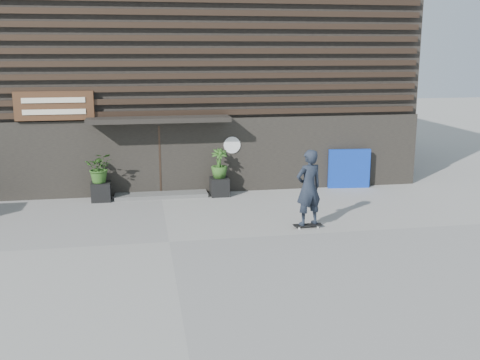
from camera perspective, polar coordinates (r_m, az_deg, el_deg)
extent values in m
plane|color=gray|center=(14.38, -7.12, -6.18)|extent=(80.00, 80.00, 0.00)
cube|color=#51514E|center=(18.78, -7.91, -1.48)|extent=(3.00, 0.80, 0.12)
cube|color=black|center=(18.56, -13.77, -1.14)|extent=(0.60, 0.60, 0.60)
imported|color=#2D591E|center=(18.39, -13.90, 1.22)|extent=(0.86, 0.75, 0.96)
cube|color=black|center=(18.69, -2.07, -0.68)|extent=(0.60, 0.60, 0.60)
imported|color=#2D591E|center=(18.52, -2.09, 1.67)|extent=(0.54, 0.54, 0.96)
cube|color=#0B2C9B|center=(20.03, 10.90, 1.13)|extent=(1.46, 0.27, 1.36)
cube|color=black|center=(23.61, -8.77, 11.08)|extent=(18.00, 10.00, 8.00)
cube|color=black|center=(18.86, -8.06, 2.28)|extent=(18.00, 0.12, 2.50)
cube|color=#38281E|center=(18.59, -8.19, 6.64)|extent=(17.60, 0.08, 0.18)
cube|color=#38281E|center=(18.55, -8.23, 7.85)|extent=(17.60, 0.08, 0.18)
cube|color=#38281E|center=(18.52, -8.27, 9.06)|extent=(17.60, 0.08, 0.18)
cube|color=#38281E|center=(18.50, -8.31, 10.27)|extent=(17.60, 0.08, 0.18)
cube|color=#38281E|center=(18.49, -8.35, 11.48)|extent=(17.60, 0.08, 0.18)
cube|color=#38281E|center=(18.48, -8.39, 12.70)|extent=(17.60, 0.08, 0.18)
cube|color=#38281E|center=(18.49, -8.43, 13.91)|extent=(17.60, 0.08, 0.18)
cube|color=#38281E|center=(18.50, -8.47, 15.13)|extent=(17.60, 0.08, 0.18)
cube|color=#38281E|center=(18.52, -8.51, 16.34)|extent=(17.60, 0.08, 0.18)
cube|color=black|center=(18.23, -8.13, 6.05)|extent=(4.50, 1.00, 0.15)
cube|color=black|center=(19.03, -8.07, 2.07)|extent=(2.40, 0.30, 2.30)
cube|color=#38281E|center=(18.85, -8.05, 1.97)|extent=(0.06, 0.10, 2.30)
cube|color=#472B19|center=(18.65, -18.16, 7.09)|extent=(2.40, 0.10, 0.90)
cube|color=beige|center=(18.56, -18.23, 7.62)|extent=(1.90, 0.02, 0.16)
cube|color=beige|center=(18.60, -18.15, 6.51)|extent=(1.90, 0.02, 0.16)
cylinder|color=white|center=(18.95, -0.80, 3.53)|extent=(0.56, 0.03, 0.56)
cube|color=black|center=(15.46, 6.80, -4.49)|extent=(0.78, 0.20, 0.02)
cylinder|color=beige|center=(15.31, 5.97, -4.86)|extent=(0.06, 0.03, 0.06)
cylinder|color=#B3B3AE|center=(15.50, 5.77, -4.64)|extent=(0.06, 0.03, 0.06)
cylinder|color=#A7A7A3|center=(15.46, 7.83, -4.74)|extent=(0.06, 0.03, 0.06)
cylinder|color=#A7A7A2|center=(15.64, 7.61, -4.52)|extent=(0.06, 0.03, 0.06)
imported|color=black|center=(15.18, 6.91, -0.76)|extent=(0.85, 0.68, 2.05)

